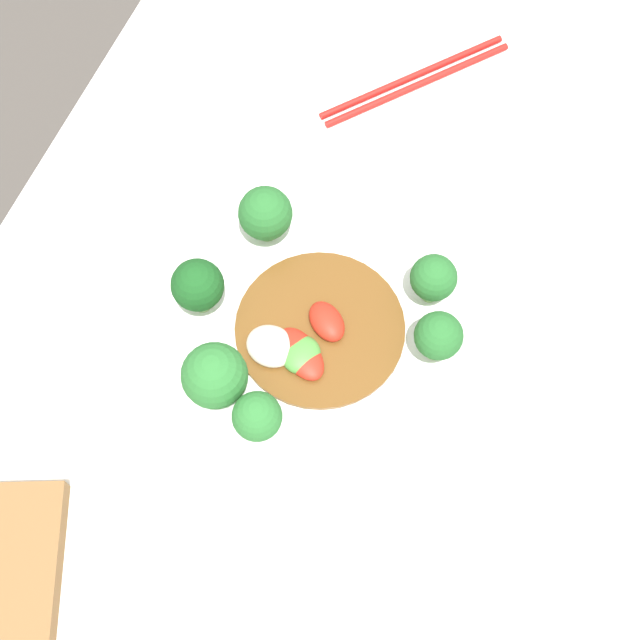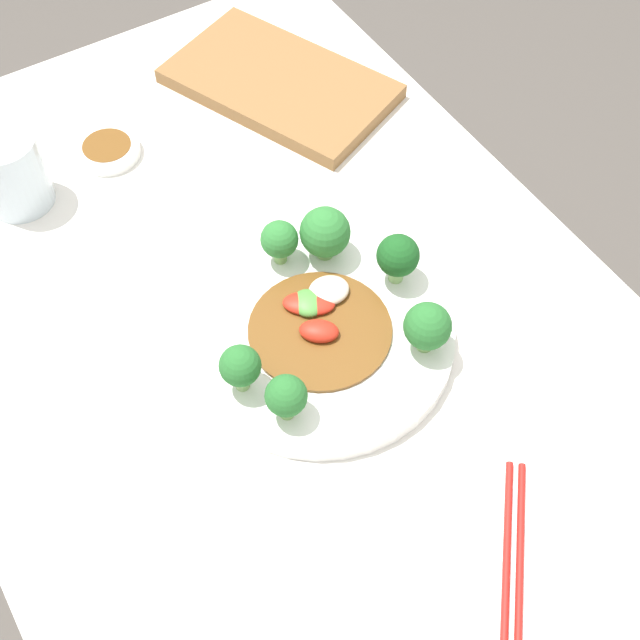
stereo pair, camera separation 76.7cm
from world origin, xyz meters
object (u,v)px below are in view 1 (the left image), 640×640
Objects in this scene: broccoli_southeast at (433,278)px; broccoli_north at (198,286)px; broccoli_northeast at (265,214)px; broccoli_west at (257,417)px; broccoli_northwest at (215,376)px; stirfry_center at (309,336)px; broccoli_south at (438,336)px; chopsticks at (415,81)px; plate at (320,334)px.

broccoli_southeast is 0.90× the size of broccoli_north.
broccoli_northeast is (0.01, 0.16, 0.00)m from broccoli_southeast.
broccoli_southeast is (0.17, -0.09, 0.00)m from broccoli_west.
broccoli_northwest is at bearing 137.60° from broccoli_southeast.
broccoli_north is 0.41× the size of stirfry_center.
broccoli_west is 0.95× the size of broccoli_south.
broccoli_northeast is at bearing 87.85° from broccoli_southeast.
broccoli_west and broccoli_southeast have the same top height.
broccoli_south is at bearing -81.42° from broccoli_north.
broccoli_west is 0.41m from chopsticks.
broccoli_west is 0.85× the size of broccoli_northwest.
plate is 4.64× the size of broccoli_northeast.
broccoli_northeast is 0.25m from chopsticks.
broccoli_north reaches higher than chopsticks.
broccoli_north is at bearing 163.91° from broccoli_northeast.
broccoli_northeast reaches higher than broccoli_west.
broccoli_west is 0.19m from broccoli_northeast.
broccoli_north is at bearing 92.43° from stirfry_center.
broccoli_southeast is at bearing -42.40° from broccoli_northwest.
stirfry_center is 0.32m from chopsticks.
plate is 1.87× the size of stirfry_center.
broccoli_west reaches higher than plate.
broccoli_northwest is 0.40m from chopsticks.
broccoli_south reaches higher than broccoli_west.
broccoli_northwest is at bearing 143.81° from stirfry_center.
broccoli_north reaches higher than plate.
stirfry_center is 0.85× the size of chopsticks.
broccoli_south is 0.11m from stirfry_center.
plate is 0.31m from chopsticks.
broccoli_west is (-0.11, 0.01, 0.04)m from plate.
broccoli_northeast is at bearing 163.72° from chopsticks.
plate is 0.11m from broccoli_west.
broccoli_west is 0.13m from broccoli_north.
broccoli_northeast reaches higher than broccoli_southeast.
broccoli_northwest is (-0.10, 0.16, 0.00)m from broccoli_south.
broccoli_south is at bearing -107.52° from broccoli_northeast.
broccoli_south is (0.03, -0.21, -0.00)m from broccoli_north.
broccoli_northeast is (0.18, 0.07, 0.00)m from broccoli_west.
broccoli_north reaches higher than broccoli_south.
broccoli_southeast is 0.32× the size of chopsticks.
stirfry_center is at bearing -5.04° from broccoli_west.
broccoli_northeast is at bearing 72.48° from broccoli_south.
broccoli_south is 0.32m from chopsticks.
stirfry_center is at bearing 154.50° from plate.
broccoli_southeast is 0.16m from broccoli_northeast.
broccoli_north is (-0.02, 0.11, 0.05)m from plate.
broccoli_west is at bearing 151.46° from broccoli_southeast.
broccoli_northwest is at bearing 122.20° from broccoli_south.
plate is at bearing -7.47° from broccoli_west.
broccoli_southeast is 0.37× the size of stirfry_center.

